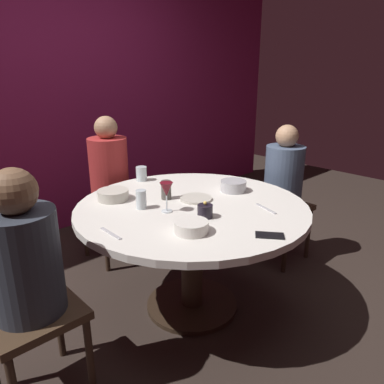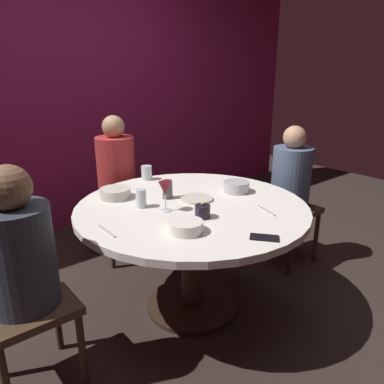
{
  "view_description": "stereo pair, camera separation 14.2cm",
  "coord_description": "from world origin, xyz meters",
  "px_view_note": "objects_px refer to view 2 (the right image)",
  "views": [
    {
      "loc": [
        -1.43,
        -1.52,
        1.51
      ],
      "look_at": [
        0.0,
        0.0,
        0.81
      ],
      "focal_mm": 34.33,
      "sensor_mm": 36.0,
      "label": 1
    },
    {
      "loc": [
        -1.33,
        -1.62,
        1.51
      ],
      "look_at": [
        0.0,
        0.0,
        0.81
      ],
      "focal_mm": 34.33,
      "sensor_mm": 36.0,
      "label": 2
    }
  ],
  "objects_px": {
    "seated_diner_back": "(116,173)",
    "seated_diner_right": "(291,180)",
    "dinner_plate": "(197,199)",
    "seated_diner_left": "(20,258)",
    "cup_by_left_diner": "(147,173)",
    "cup_near_candle": "(167,189)",
    "bowl_serving_large": "(236,187)",
    "wine_glass": "(165,190)",
    "cup_by_right_diner": "(141,198)",
    "dining_table": "(192,225)",
    "bowl_small_white": "(115,193)",
    "candle_holder": "(203,211)",
    "cell_phone": "(264,238)",
    "bowl_salad_center": "(186,227)"
  },
  "relations": [
    {
      "from": "seated_diner_left",
      "to": "cell_phone",
      "type": "height_order",
      "value": "seated_diner_left"
    },
    {
      "from": "dinner_plate",
      "to": "cup_by_left_diner",
      "type": "distance_m",
      "value": 0.58
    },
    {
      "from": "seated_diner_back",
      "to": "bowl_serving_large",
      "type": "bearing_deg",
      "value": 21.89
    },
    {
      "from": "wine_glass",
      "to": "dining_table",
      "type": "bearing_deg",
      "value": -4.29
    },
    {
      "from": "wine_glass",
      "to": "bowl_small_white",
      "type": "xyz_separation_m",
      "value": [
        -0.11,
        0.39,
        -0.1
      ]
    },
    {
      "from": "wine_glass",
      "to": "cup_by_left_diner",
      "type": "bearing_deg",
      "value": 66.72
    },
    {
      "from": "cup_by_right_diner",
      "to": "bowl_serving_large",
      "type": "bearing_deg",
      "value": -13.63
    },
    {
      "from": "cup_by_left_diner",
      "to": "bowl_salad_center",
      "type": "bearing_deg",
      "value": -111.11
    },
    {
      "from": "candle_holder",
      "to": "bowl_small_white",
      "type": "height_order",
      "value": "candle_holder"
    },
    {
      "from": "dining_table",
      "to": "bowl_salad_center",
      "type": "xyz_separation_m",
      "value": [
        -0.28,
        -0.29,
        0.17
      ]
    },
    {
      "from": "bowl_salad_center",
      "to": "wine_glass",
      "type": "bearing_deg",
      "value": 73.44
    },
    {
      "from": "seated_diner_back",
      "to": "dining_table",
      "type": "bearing_deg",
      "value": 0.0
    },
    {
      "from": "seated_diner_left",
      "to": "seated_diner_back",
      "type": "bearing_deg",
      "value": 43.7
    },
    {
      "from": "dining_table",
      "to": "wine_glass",
      "type": "xyz_separation_m",
      "value": [
        -0.19,
        0.01,
        0.27
      ]
    },
    {
      "from": "seated_diner_right",
      "to": "bowl_serving_large",
      "type": "bearing_deg",
      "value": 0.04
    },
    {
      "from": "wine_glass",
      "to": "cup_by_right_diner",
      "type": "xyz_separation_m",
      "value": [
        -0.08,
        0.14,
        -0.07
      ]
    },
    {
      "from": "seated_diner_left",
      "to": "cup_by_left_diner",
      "type": "distance_m",
      "value": 1.24
    },
    {
      "from": "dinner_plate",
      "to": "wine_glass",
      "type": "bearing_deg",
      "value": -172.81
    },
    {
      "from": "seated_diner_right",
      "to": "cup_by_right_diner",
      "type": "relative_size",
      "value": 9.83
    },
    {
      "from": "cup_near_candle",
      "to": "dinner_plate",
      "type": "bearing_deg",
      "value": -47.58
    },
    {
      "from": "seated_diner_right",
      "to": "cup_near_candle",
      "type": "bearing_deg",
      "value": -10.16
    },
    {
      "from": "dining_table",
      "to": "dinner_plate",
      "type": "bearing_deg",
      "value": 31.06
    },
    {
      "from": "bowl_salad_center",
      "to": "cup_by_right_diner",
      "type": "bearing_deg",
      "value": 88.23
    },
    {
      "from": "seated_diner_right",
      "to": "dinner_plate",
      "type": "relative_size",
      "value": 5.48
    },
    {
      "from": "dinner_plate",
      "to": "bowl_salad_center",
      "type": "height_order",
      "value": "bowl_salad_center"
    },
    {
      "from": "seated_diner_left",
      "to": "dinner_plate",
      "type": "bearing_deg",
      "value": 2.52
    },
    {
      "from": "bowl_small_white",
      "to": "bowl_serving_large",
      "type": "bearing_deg",
      "value": -30.71
    },
    {
      "from": "wine_glass",
      "to": "cup_by_left_diner",
      "type": "distance_m",
      "value": 0.67
    },
    {
      "from": "seated_diner_back",
      "to": "bowl_serving_large",
      "type": "xyz_separation_m",
      "value": [
        0.38,
        -0.95,
        0.04
      ]
    },
    {
      "from": "seated_diner_right",
      "to": "dinner_plate",
      "type": "height_order",
      "value": "seated_diner_right"
    },
    {
      "from": "candle_holder",
      "to": "cup_near_candle",
      "type": "bearing_deg",
      "value": 84.28
    },
    {
      "from": "candle_holder",
      "to": "cell_phone",
      "type": "height_order",
      "value": "candle_holder"
    },
    {
      "from": "candle_holder",
      "to": "wine_glass",
      "type": "distance_m",
      "value": 0.25
    },
    {
      "from": "cell_phone",
      "to": "candle_holder",
      "type": "bearing_deg",
      "value": 60.05
    },
    {
      "from": "seated_diner_left",
      "to": "wine_glass",
      "type": "bearing_deg",
      "value": 0.99
    },
    {
      "from": "seated_diner_right",
      "to": "bowl_salad_center",
      "type": "relative_size",
      "value": 6.38
    },
    {
      "from": "dining_table",
      "to": "cup_by_left_diner",
      "type": "distance_m",
      "value": 0.66
    },
    {
      "from": "dinner_plate",
      "to": "cell_phone",
      "type": "relative_size",
      "value": 1.45
    },
    {
      "from": "cell_phone",
      "to": "seated_diner_back",
      "type": "bearing_deg",
      "value": 50.3
    },
    {
      "from": "seated_diner_back",
      "to": "seated_diner_right",
      "type": "relative_size",
      "value": 1.06
    },
    {
      "from": "seated_diner_back",
      "to": "cup_by_left_diner",
      "type": "bearing_deg",
      "value": 12.84
    },
    {
      "from": "bowl_serving_large",
      "to": "cup_by_left_diner",
      "type": "distance_m",
      "value": 0.7
    },
    {
      "from": "dining_table",
      "to": "candle_holder",
      "type": "distance_m",
      "value": 0.28
    },
    {
      "from": "cup_by_left_diner",
      "to": "seated_diner_left",
      "type": "bearing_deg",
      "value": -149.87
    },
    {
      "from": "dining_table",
      "to": "cell_phone",
      "type": "relative_size",
      "value": 10.06
    },
    {
      "from": "dining_table",
      "to": "seated_diner_back",
      "type": "xyz_separation_m",
      "value": [
        0.0,
        0.95,
        0.13
      ]
    },
    {
      "from": "bowl_serving_large",
      "to": "seated_diner_right",
      "type": "bearing_deg",
      "value": 0.04
    },
    {
      "from": "cup_near_candle",
      "to": "bowl_serving_large",
      "type": "bearing_deg",
      "value": -23.42
    },
    {
      "from": "seated_diner_right",
      "to": "candle_holder",
      "type": "relative_size",
      "value": 11.73
    },
    {
      "from": "seated_diner_back",
      "to": "dinner_plate",
      "type": "xyz_separation_m",
      "value": [
        0.08,
        -0.91,
        0.01
      ]
    }
  ]
}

